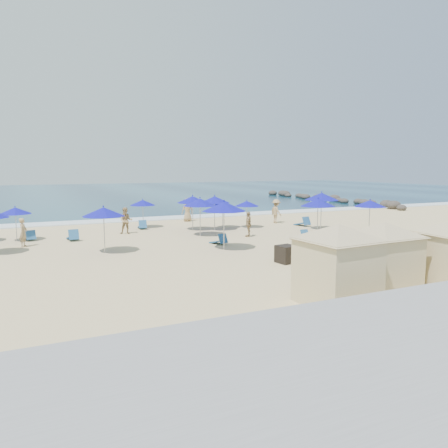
% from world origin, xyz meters
% --- Properties ---
extents(ground, '(160.00, 160.00, 0.00)m').
position_xyz_m(ground, '(0.00, 0.00, 0.00)').
color(ground, '#D3BB86').
rests_on(ground, ground).
extents(ocean, '(160.00, 80.00, 0.06)m').
position_xyz_m(ocean, '(0.00, 55.00, 0.03)').
color(ocean, '#0D304A').
rests_on(ocean, ground).
extents(surf_line, '(160.00, 2.50, 0.08)m').
position_xyz_m(surf_line, '(0.00, 15.50, 0.04)').
color(surf_line, white).
rests_on(surf_line, ground).
extents(rock_jetty, '(2.56, 26.66, 0.96)m').
position_xyz_m(rock_jetty, '(24.01, 24.90, 0.36)').
color(rock_jetty, '#2B2624').
rests_on(rock_jetty, ground).
extents(trash_bin, '(0.92, 0.92, 0.81)m').
position_xyz_m(trash_bin, '(-0.75, -3.67, 0.41)').
color(trash_bin, black).
rests_on(trash_bin, ground).
extents(cabana_0, '(4.60, 4.60, 2.89)m').
position_xyz_m(cabana_0, '(-2.65, -9.53, 1.66)').
color(cabana_0, '#CEBA8C').
rests_on(cabana_0, ground).
extents(cabana_1, '(4.36, 4.36, 2.74)m').
position_xyz_m(cabana_1, '(-0.17, -9.02, 1.57)').
color(cabana_1, '#CEBA8C').
rests_on(cabana_1, ground).
extents(umbrella_2, '(1.86, 1.86, 2.12)m').
position_xyz_m(umbrella_2, '(-12.13, 8.23, 1.84)').
color(umbrella_2, '#A5A8AD').
rests_on(umbrella_2, ground).
extents(umbrella_3, '(2.17, 2.17, 2.47)m').
position_xyz_m(umbrella_3, '(-7.98, 2.32, 2.14)').
color(umbrella_3, '#A5A8AD').
rests_on(umbrella_3, ground).
extents(umbrella_4, '(1.87, 1.87, 2.12)m').
position_xyz_m(umbrella_4, '(-3.76, 10.71, 1.84)').
color(umbrella_4, '#A5A8AD').
rests_on(umbrella_4, ground).
extents(umbrella_5, '(2.21, 2.21, 2.52)m').
position_xyz_m(umbrella_5, '(-1.41, 5.40, 2.18)').
color(umbrella_5, '#A5A8AD').
rests_on(umbrella_5, ground).
extents(umbrella_6, '(2.36, 2.36, 2.69)m').
position_xyz_m(umbrella_6, '(-2.01, 0.50, 2.33)').
color(umbrella_6, '#A5A8AD').
rests_on(umbrella_6, ground).
extents(umbrella_7, '(2.19, 2.19, 2.49)m').
position_xyz_m(umbrella_7, '(-0.91, 8.02, 2.16)').
color(umbrella_7, '#A5A8AD').
rests_on(umbrella_7, ground).
extents(umbrella_8, '(2.21, 2.21, 2.52)m').
position_xyz_m(umbrella_8, '(5.22, 1.92, 2.19)').
color(umbrella_8, '#A5A8AD').
rests_on(umbrella_8, ground).
extents(umbrella_9, '(1.80, 1.80, 2.04)m').
position_xyz_m(umbrella_9, '(3.11, 7.51, 1.77)').
color(umbrella_9, '#A5A8AD').
rests_on(umbrella_9, ground).
extents(umbrella_10, '(2.39, 2.39, 2.72)m').
position_xyz_m(umbrella_10, '(7.33, 4.30, 2.36)').
color(umbrella_10, '#A5A8AD').
rests_on(umbrella_10, ground).
extents(umbrella_11, '(2.05, 2.05, 2.34)m').
position_xyz_m(umbrella_11, '(9.05, 1.41, 2.03)').
color(umbrella_11, '#A5A8AD').
rests_on(umbrella_11, ground).
extents(umbrella_12, '(2.18, 2.18, 2.48)m').
position_xyz_m(umbrella_12, '(0.48, 7.35, 2.15)').
color(umbrella_12, '#A5A8AD').
rests_on(umbrella_12, ground).
extents(umbrella_13, '(1.80, 1.80, 2.05)m').
position_xyz_m(umbrella_13, '(1.44, 8.10, 1.78)').
color(umbrella_13, '#A5A8AD').
rests_on(umbrella_13, ground).
extents(beach_chair_0, '(0.74, 1.29, 0.67)m').
position_xyz_m(beach_chair_0, '(-11.42, 8.11, 0.23)').
color(beach_chair_0, '#245685').
rests_on(beach_chair_0, ground).
extents(beach_chair_1, '(0.62, 1.34, 0.73)m').
position_xyz_m(beach_chair_1, '(-9.06, 6.98, 0.25)').
color(beach_chair_1, '#245685').
rests_on(beach_chair_1, ground).
extents(beach_chair_2, '(0.72, 1.31, 0.68)m').
position_xyz_m(beach_chair_2, '(-4.00, 10.05, 0.24)').
color(beach_chair_2, '#245685').
rests_on(beach_chair_2, ground).
extents(beach_chair_3, '(0.77, 1.28, 0.66)m').
position_xyz_m(beach_chair_3, '(-1.56, 2.05, 0.23)').
color(beach_chair_3, '#245685').
rests_on(beach_chair_3, ground).
extents(beach_chair_4, '(0.56, 1.18, 0.64)m').
position_xyz_m(beach_chair_4, '(3.82, 1.61, 0.22)').
color(beach_chair_4, '#245685').
rests_on(beach_chair_4, ground).
extents(beach_chair_5, '(0.70, 1.40, 0.75)m').
position_xyz_m(beach_chair_5, '(7.40, 6.49, 0.26)').
color(beach_chair_5, '#245685').
rests_on(beach_chair_5, ground).
extents(beachgoer_0, '(0.57, 0.69, 1.61)m').
position_xyz_m(beachgoer_0, '(-11.77, 6.00, 0.81)').
color(beachgoer_0, '#A2845A').
rests_on(beachgoer_0, ground).
extents(beachgoer_1, '(1.02, 0.90, 1.77)m').
position_xyz_m(beachgoer_1, '(-5.54, 8.30, 0.88)').
color(beachgoer_1, '#A2845A').
rests_on(beachgoer_1, ground).
extents(beachgoer_2, '(0.85, 1.00, 1.60)m').
position_xyz_m(beachgoer_2, '(1.27, 3.83, 0.80)').
color(beachgoer_2, '#A2845A').
rests_on(beachgoer_2, ground).
extents(beachgoer_3, '(0.73, 1.24, 1.88)m').
position_xyz_m(beachgoer_3, '(6.49, 8.89, 0.94)').
color(beachgoer_3, '#A2845A').
rests_on(beachgoer_3, ground).
extents(beachgoer_4, '(0.95, 0.65, 1.89)m').
position_xyz_m(beachgoer_4, '(0.49, 12.90, 0.94)').
color(beachgoer_4, '#A2845A').
rests_on(beachgoer_4, ground).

